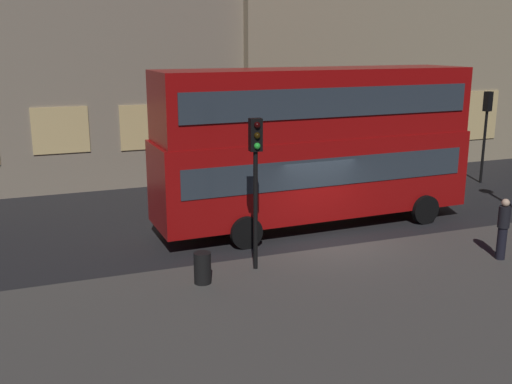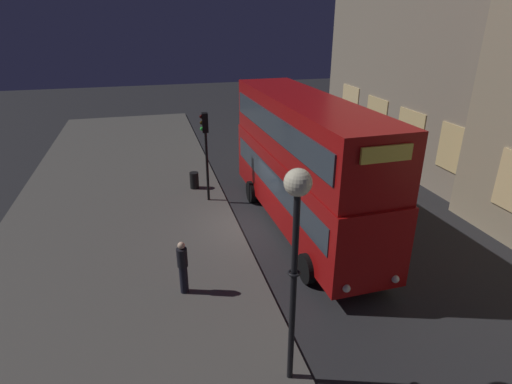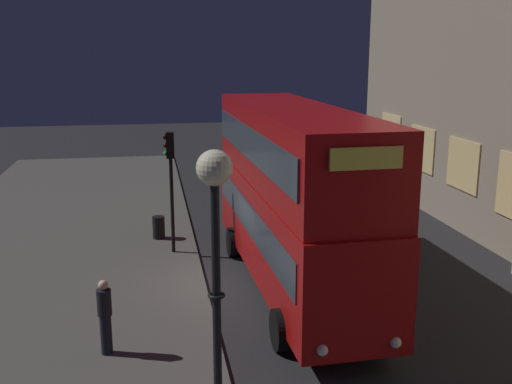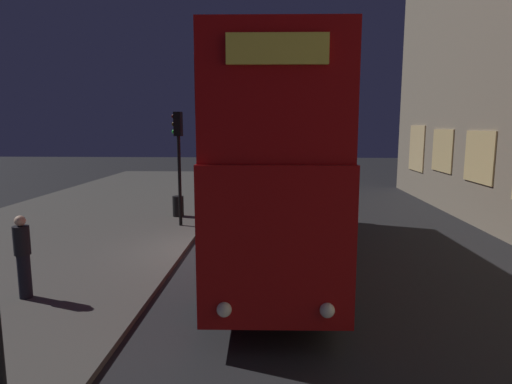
# 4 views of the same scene
# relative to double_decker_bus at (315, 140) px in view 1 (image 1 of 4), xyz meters

# --- Properties ---
(ground_plane) EXTENTS (80.00, 80.00, 0.00)m
(ground_plane) POSITION_rel_double_decker_bus_xyz_m (-0.44, -1.96, -2.95)
(ground_plane) COLOR #232326
(sidewalk_slab) EXTENTS (44.00, 9.58, 0.12)m
(sidewalk_slab) POSITION_rel_double_decker_bus_xyz_m (-0.44, -7.30, -2.89)
(sidewalk_slab) COLOR #4C4944
(sidewalk_slab) RESTS_ON ground
(building_plain_facade) EXTENTS (15.91, 7.94, 16.09)m
(building_plain_facade) POSITION_rel_double_decker_bus_xyz_m (8.18, 10.86, 5.10)
(building_plain_facade) COLOR tan
(building_plain_facade) RESTS_ON ground
(double_decker_bus) EXTENTS (10.98, 3.04, 5.29)m
(double_decker_bus) POSITION_rel_double_decker_bus_xyz_m (0.00, 0.00, 0.00)
(double_decker_bus) COLOR #9E0C0C
(double_decker_bus) RESTS_ON ground
(traffic_light_near_kerb) EXTENTS (0.34, 0.37, 4.10)m
(traffic_light_near_kerb) POSITION_rel_double_decker_bus_xyz_m (-3.37, -3.33, 0.11)
(traffic_light_near_kerb) COLOR black
(traffic_light_near_kerb) RESTS_ON sidewalk_slab
(traffic_light_far_side) EXTENTS (0.36, 0.38, 4.04)m
(traffic_light_far_side) POSITION_rel_double_decker_bus_xyz_m (9.83, 3.10, -0.05)
(traffic_light_far_side) COLOR black
(traffic_light_far_side) RESTS_ON ground
(pedestrian) EXTENTS (0.32, 0.32, 1.77)m
(pedestrian) POSITION_rel_double_decker_bus_xyz_m (3.39, -5.11, -1.91)
(pedestrian) COLOR black
(pedestrian) RESTS_ON sidewalk_slab
(litter_bin) EXTENTS (0.44, 0.44, 0.82)m
(litter_bin) POSITION_rel_double_decker_bus_xyz_m (-4.99, -3.77, -2.42)
(litter_bin) COLOR black
(litter_bin) RESTS_ON sidewalk_slab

